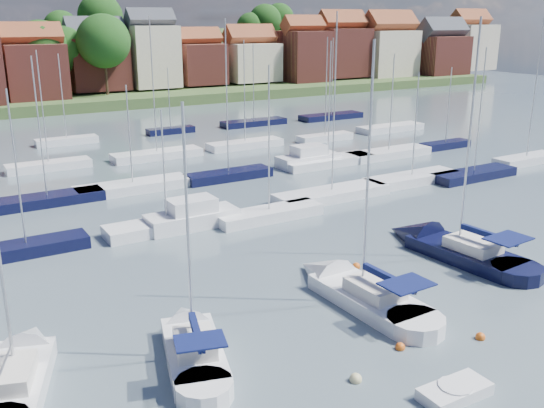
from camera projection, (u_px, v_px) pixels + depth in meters
ground at (163, 166)px, 64.99m from camera, size 260.00×260.00×0.00m
sailboat_left at (192, 345)px, 28.65m from camera, size 4.97×9.71×12.88m
sailboat_centre at (352, 290)px, 34.41m from camera, size 3.32×11.43×15.43m
sailboat_navy at (447, 248)px, 40.84m from camera, size 4.10×12.21×16.61m
sailboat_far at (19, 373)px, 26.44m from camera, size 5.71×10.16×13.14m
tender at (455, 392)px, 25.22m from camera, size 3.14×1.48×0.67m
buoy_b at (356, 381)px, 26.42m from camera, size 0.55×0.55×0.55m
buoy_c at (400, 349)px, 28.97m from camera, size 0.47×0.47×0.47m
buoy_d at (480, 339)px, 29.89m from camera, size 0.48×0.48×0.48m
buoy_e at (356, 268)px, 38.39m from camera, size 0.53×0.53×0.53m
marina_field at (198, 169)px, 61.81m from camera, size 79.62×41.41×15.93m
far_shore_town at (26, 66)px, 140.79m from camera, size 212.46×90.00×22.27m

